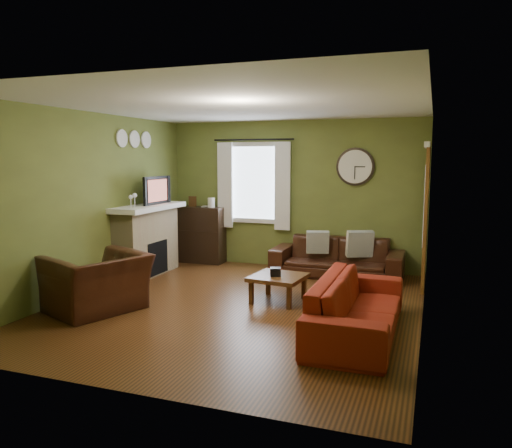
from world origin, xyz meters
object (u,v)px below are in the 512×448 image
(sofa_brown, at_px, (337,257))
(coffee_table, at_px, (278,288))
(bookshelf, at_px, (201,235))
(sofa_red, at_px, (357,306))
(armchair, at_px, (97,283))

(sofa_brown, bearing_deg, coffee_table, -104.75)
(bookshelf, height_order, sofa_red, bookshelf)
(bookshelf, xyz_separation_m, sofa_brown, (2.60, -0.23, -0.21))
(sofa_brown, height_order, coffee_table, sofa_brown)
(sofa_brown, relative_size, sofa_red, 1.00)
(sofa_brown, height_order, sofa_red, sofa_red)
(armchair, relative_size, coffee_table, 1.66)
(bookshelf, relative_size, armchair, 0.92)
(sofa_red, distance_m, coffee_table, 1.51)
(armchair, bearing_deg, sofa_red, 117.01)
(sofa_brown, bearing_deg, bookshelf, 174.92)
(sofa_brown, xyz_separation_m, coffee_table, (-0.47, -1.78, -0.13))
(sofa_red, relative_size, coffee_table, 3.15)
(bookshelf, bearing_deg, coffee_table, -43.27)
(sofa_brown, distance_m, armchair, 3.89)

